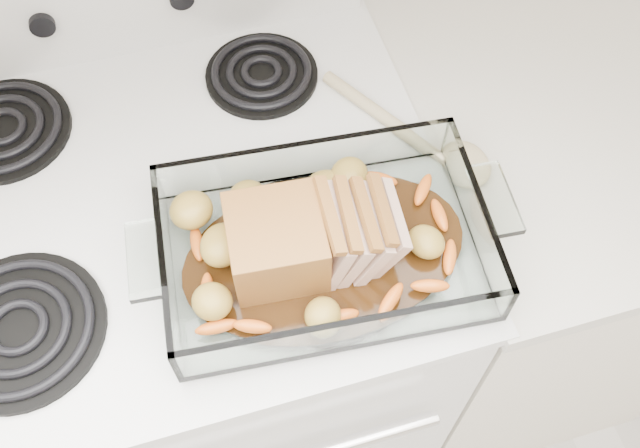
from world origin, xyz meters
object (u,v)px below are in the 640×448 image
object	(u,v)px
baking_dish	(324,249)
electric_range	(202,322)
counter_right	(520,243)
pork_roast	(301,242)

from	to	relation	value
baking_dish	electric_range	bearing A→B (deg)	143.45
counter_right	baking_dish	xyz separation A→B (m)	(-0.47, -0.17, 0.50)
counter_right	pork_roast	bearing A→B (deg)	-161.52
counter_right	baking_dish	world-z (taller)	baking_dish
electric_range	counter_right	world-z (taller)	electric_range
electric_range	pork_roast	size ratio (longest dim) A/B	5.28
baking_dish	counter_right	bearing A→B (deg)	24.38
pork_roast	baking_dish	bearing A→B (deg)	-17.77
counter_right	baking_dish	bearing A→B (deg)	-160.43
electric_range	counter_right	distance (m)	0.67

